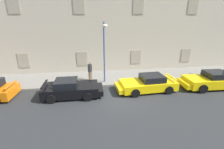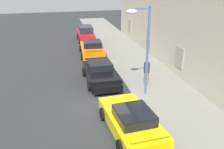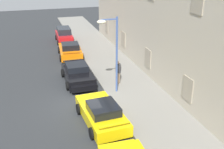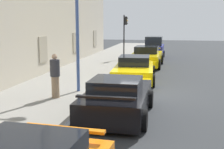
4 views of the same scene
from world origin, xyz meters
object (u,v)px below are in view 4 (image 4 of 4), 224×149
sportscar_tail_end (146,58)px  pedestrian_admiring (55,76)px  traffic_light (125,29)px  street_lamp (87,5)px  hatchback_distant (154,49)px  sportscar_white_middle (134,71)px  sportscar_yellow_flank (118,98)px

sportscar_tail_end → pedestrian_admiring: pedestrian_admiring is taller
traffic_light → street_lamp: (-12.10, -0.28, 1.30)m
sportscar_tail_end → traffic_light: 4.18m
hatchback_distant → street_lamp: (-14.33, 1.95, 3.03)m
sportscar_white_middle → pedestrian_admiring: pedestrian_admiring is taller
sportscar_white_middle → sportscar_tail_end: 5.69m
traffic_light → pedestrian_admiring: bearing=177.0°
hatchback_distant → sportscar_white_middle: bearing=178.3°
hatchback_distant → pedestrian_admiring: 15.93m
hatchback_distant → street_lamp: 14.78m
sportscar_white_middle → hatchback_distant: (11.03, -0.34, 0.25)m
sportscar_yellow_flank → street_lamp: size_ratio=0.85×
sportscar_tail_end → hatchback_distant: (5.34, -0.21, 0.20)m
traffic_light → sportscar_tail_end: bearing=-147.0°
sportscar_yellow_flank → sportscar_white_middle: 5.98m
sportscar_yellow_flank → hatchback_distant: size_ratio=1.28×
sportscar_tail_end → traffic_light: (3.11, 2.02, 1.93)m
sportscar_yellow_flank → sportscar_white_middle: bearing=2.2°
sportscar_white_middle → street_lamp: 4.93m
street_lamp → traffic_light: bearing=1.3°
sportscar_tail_end → traffic_light: bearing=33.0°
sportscar_yellow_flank → pedestrian_admiring: size_ratio=2.55×
sportscar_white_middle → hatchback_distant: size_ratio=1.42×
pedestrian_admiring → hatchback_distant: bearing=-10.6°
hatchback_distant → traffic_light: bearing=135.0°
sportscar_yellow_flank → sportscar_tail_end: 11.66m
hatchback_distant → sportscar_tail_end: bearing=177.7°
sportscar_tail_end → traffic_light: size_ratio=1.41×
sportscar_yellow_flank → sportscar_tail_end: size_ratio=0.91×
sportscar_tail_end → street_lamp: bearing=169.1°
hatchback_distant → traffic_light: (-2.23, 2.23, 1.73)m
sportscar_white_middle → traffic_light: 9.22m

